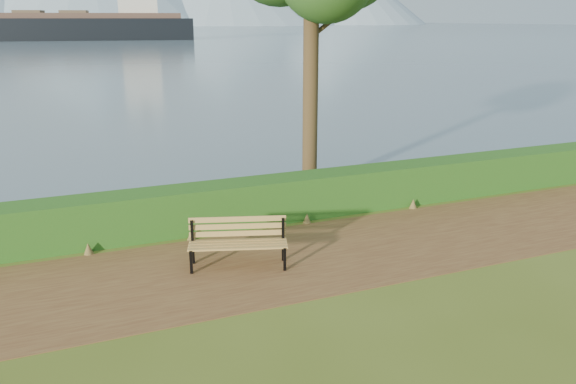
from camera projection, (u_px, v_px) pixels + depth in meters
name	position (u px, v px, depth m)	size (l,w,h in m)	color
ground	(273.00, 269.00, 10.63)	(140.00, 140.00, 0.00)	#4B5A19
path	(268.00, 263.00, 10.89)	(40.00, 3.40, 0.01)	brown
hedge	(233.00, 204.00, 12.78)	(32.00, 0.85, 1.00)	#154A15
water	(63.00, 29.00, 241.16)	(700.00, 510.00, 0.00)	#405367
bench	(238.00, 239.00, 10.66)	(1.93, 1.07, 0.93)	black
cargo_ship	(53.00, 26.00, 119.11)	(63.76, 19.23, 19.12)	black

